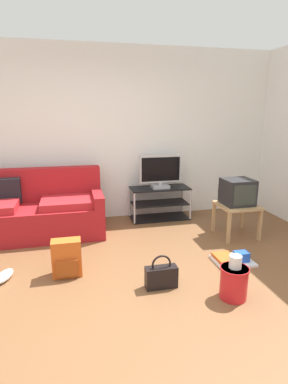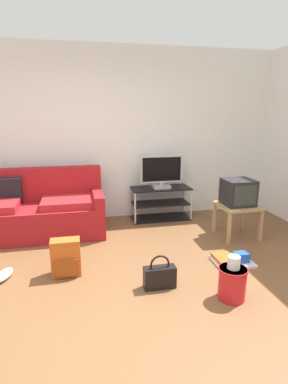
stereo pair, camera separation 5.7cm
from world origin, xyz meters
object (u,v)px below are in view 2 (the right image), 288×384
side_table (237,210)px  floor_tray (232,260)px  crt_tv (238,192)px  couch (32,211)px  handbag (160,276)px  backpack (66,258)px  cleaning_bucket (232,281)px  flat_tv (161,172)px  tv_stand (161,203)px

side_table → floor_tray: bearing=-120.7°
crt_tv → floor_tray: 1.06m
couch → floor_tray: 2.78m
couch → handbag: 2.26m
crt_tv → backpack: 2.44m
handbag → cleaning_bucket: bearing=-28.0°
side_table → flat_tv: bearing=132.0°
couch → crt_tv: (2.81, -0.67, 0.30)m
flat_tv → cleaning_bucket: 2.40m
backpack → handbag: backpack is taller
handbag → tv_stand: bearing=74.7°
backpack → floor_tray: 1.89m
couch → flat_tv: flat_tv is taller
couch → side_table: couch is taller
couch → crt_tv: 2.90m
crt_tv → handbag: 1.84m
side_table → handbag: side_table is taller
tv_stand → backpack: (-1.47, -1.57, -0.06)m
side_table → handbag: size_ratio=1.50×
side_table → handbag: bearing=-142.8°
handbag → flat_tv: bearing=74.6°
backpack → couch: bearing=123.9°
crt_tv → floor_tray: (-0.44, -0.75, -0.60)m
handbag → couch: bearing=128.9°
tv_stand → cleaning_bucket: 2.35m
side_table → crt_tv: 0.25m
tv_stand → handbag: bearing=-105.3°
flat_tv → crt_tv: size_ratio=1.73×
tv_stand → side_table: bearing=-48.7°
crt_tv → floor_tray: size_ratio=0.89×
flat_tv → backpack: flat_tv is taller
flat_tv → floor_tray: size_ratio=1.55×
flat_tv → handbag: 2.18m
crt_tv → cleaning_bucket: (-0.79, -1.40, -0.46)m
flat_tv → floor_tray: flat_tv is taller
flat_tv → floor_tray: 1.88m
backpack → crt_tv: bearing=28.0°
tv_stand → side_table: (0.84, -0.96, 0.13)m
flat_tv → crt_tv: bearing=-47.5°
backpack → floor_tray: size_ratio=0.91×
crt_tv → floor_tray: bearing=-120.1°
couch → flat_tv: 2.03m
tv_stand → backpack: 2.15m
tv_stand → flat_tv: (-0.00, -0.02, 0.52)m
cleaning_bucket → floor_tray: bearing=61.8°
backpack → handbag: bearing=-13.5°
flat_tv → side_table: 1.32m
couch → flat_tv: (1.96, 0.25, 0.44)m
cleaning_bucket → handbag: bearing=152.0°
flat_tv → handbag: size_ratio=1.95×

